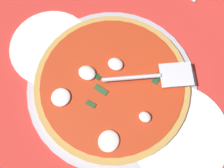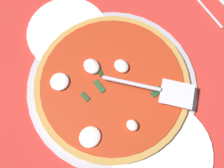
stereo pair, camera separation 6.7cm
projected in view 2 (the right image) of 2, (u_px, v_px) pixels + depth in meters
ground_plane at (103, 99)px, 68.23cm from camera, size 103.35×103.35×0.80cm
checker_pattern at (103, 98)px, 67.81cm from camera, size 103.35×103.35×0.10cm
pizza_pan at (112, 86)px, 68.27cm from camera, size 42.50×42.50×0.96cm
dinner_plate_left at (68, 32)px, 73.11cm from camera, size 21.73×21.73×1.00cm
dinner_plate_right at (161, 152)px, 63.06cm from camera, size 24.03×24.03×1.00cm
pizza at (112, 85)px, 67.02cm from camera, size 38.51×38.51×2.88cm
pizza_server at (154, 89)px, 64.17cm from camera, size 20.27×15.05×1.00cm
place_setting_far at (213, 4)px, 76.14cm from camera, size 22.40×16.02×1.40cm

